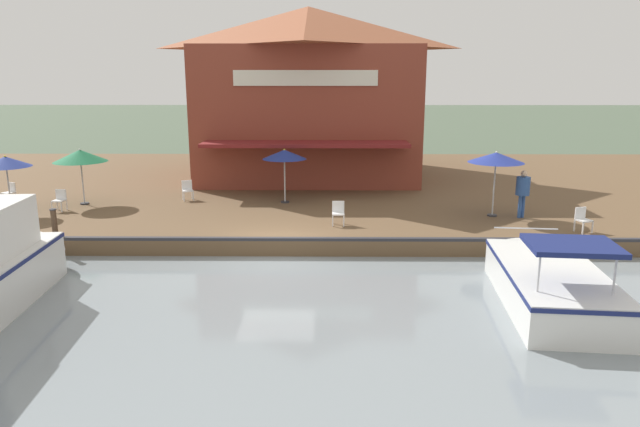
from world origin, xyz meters
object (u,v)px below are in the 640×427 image
(patio_umbrella_by_entrance, at_px, (80,156))
(person_at_quay_edge, at_px, (523,188))
(motorboat_second_along, at_px, (545,277))
(patio_umbrella_far_corner, at_px, (6,162))
(mooring_post, at_px, (54,223))
(cafe_chair_back_row_seat, at_px, (583,218))
(cafe_chair_beside_entrance, at_px, (10,191))
(cafe_chair_mid_patio, at_px, (60,199))
(waterfront_restaurant, at_px, (309,92))
(cafe_chair_under_first_umbrella, at_px, (338,212))
(cafe_chair_facing_river, at_px, (187,189))
(patio_umbrella_near_quay_edge, at_px, (496,158))
(tree_behind_restaurant, at_px, (342,85))
(patio_umbrella_back_row, at_px, (284,155))

(patio_umbrella_by_entrance, xyz_separation_m, person_at_quay_edge, (2.21, 17.66, -0.91))
(motorboat_second_along, bearing_deg, patio_umbrella_far_corner, -111.69)
(mooring_post, bearing_deg, cafe_chair_back_row_seat, 93.02)
(cafe_chair_beside_entrance, relative_size, cafe_chair_mid_patio, 1.00)
(waterfront_restaurant, xyz_separation_m, person_at_quay_edge, (10.07, 8.39, -3.34))
(patio_umbrella_far_corner, bearing_deg, patio_umbrella_by_entrance, 130.95)
(cafe_chair_under_first_umbrella, relative_size, cafe_chair_facing_river, 1.00)
(patio_umbrella_far_corner, xyz_separation_m, cafe_chair_mid_patio, (-0.61, 1.64, -1.59))
(patio_umbrella_near_quay_edge, bearing_deg, cafe_chair_mid_patio, -92.50)
(cafe_chair_under_first_umbrella, xyz_separation_m, mooring_post, (1.85, -9.48, 0.03))
(cafe_chair_mid_patio, distance_m, tree_behind_restaurant, 18.80)
(patio_umbrella_far_corner, distance_m, cafe_chair_beside_entrance, 2.94)
(waterfront_restaurant, relative_size, patio_umbrella_by_entrance, 4.89)
(cafe_chair_beside_entrance, bearing_deg, person_at_quay_edge, 83.11)
(patio_umbrella_back_row, bearing_deg, cafe_chair_mid_patio, -79.72)
(motorboat_second_along, bearing_deg, cafe_chair_back_row_seat, 147.45)
(patio_umbrella_far_corner, distance_m, mooring_post, 4.97)
(cafe_chair_beside_entrance, distance_m, mooring_post, 7.13)
(patio_umbrella_far_corner, relative_size, cafe_chair_facing_river, 2.72)
(patio_umbrella_near_quay_edge, relative_size, tree_behind_restaurant, 0.38)
(tree_behind_restaurant, bearing_deg, cafe_chair_facing_river, -30.43)
(patio_umbrella_back_row, bearing_deg, waterfront_restaurant, 173.78)
(cafe_chair_facing_river, relative_size, mooring_post, 0.86)
(waterfront_restaurant, height_order, cafe_chair_mid_patio, waterfront_restaurant)
(patio_umbrella_near_quay_edge, height_order, cafe_chair_back_row_seat, patio_umbrella_near_quay_edge)
(cafe_chair_facing_river, bearing_deg, patio_umbrella_near_quay_edge, 77.03)
(motorboat_second_along, distance_m, tree_behind_restaurant, 22.95)
(patio_umbrella_back_row, bearing_deg, cafe_chair_beside_entrance, -89.65)
(waterfront_restaurant, bearing_deg, cafe_chair_beside_entrance, -59.12)
(cafe_chair_under_first_umbrella, bearing_deg, patio_umbrella_near_quay_edge, 103.04)
(cafe_chair_under_first_umbrella, distance_m, tree_behind_restaurant, 16.81)
(cafe_chair_under_first_umbrella, xyz_separation_m, person_at_quay_edge, (-1.14, 7.00, 0.67))
(waterfront_restaurant, height_order, tree_behind_restaurant, waterfront_restaurant)
(cafe_chair_beside_entrance, bearing_deg, cafe_chair_back_row_seat, 78.42)
(patio_umbrella_near_quay_edge, distance_m, cafe_chair_under_first_umbrella, 6.40)
(patio_umbrella_back_row, distance_m, motorboat_second_along, 12.27)
(cafe_chair_facing_river, relative_size, tree_behind_restaurant, 0.13)
(patio_umbrella_back_row, xyz_separation_m, cafe_chair_mid_patio, (1.62, -8.92, -1.59))
(patio_umbrella_near_quay_edge, xyz_separation_m, cafe_chair_back_row_seat, (2.30, 2.44, -1.79))
(patio_umbrella_by_entrance, relative_size, patio_umbrella_back_row, 1.02)
(cafe_chair_facing_river, bearing_deg, patio_umbrella_back_row, 83.27)
(patio_umbrella_by_entrance, relative_size, patio_umbrella_far_corner, 1.02)
(cafe_chair_beside_entrance, distance_m, motorboat_second_along, 21.51)
(patio_umbrella_by_entrance, distance_m, patio_umbrella_far_corner, 2.79)
(cafe_chair_back_row_seat, xyz_separation_m, mooring_post, (0.94, -17.90, 0.03))
(cafe_chair_mid_patio, height_order, person_at_quay_edge, person_at_quay_edge)
(patio_umbrella_back_row, bearing_deg, mooring_post, -52.41)
(person_at_quay_edge, height_order, tree_behind_restaurant, tree_behind_restaurant)
(patio_umbrella_by_entrance, bearing_deg, patio_umbrella_back_row, 92.69)
(patio_umbrella_near_quay_edge, distance_m, motorboat_second_along, 7.44)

